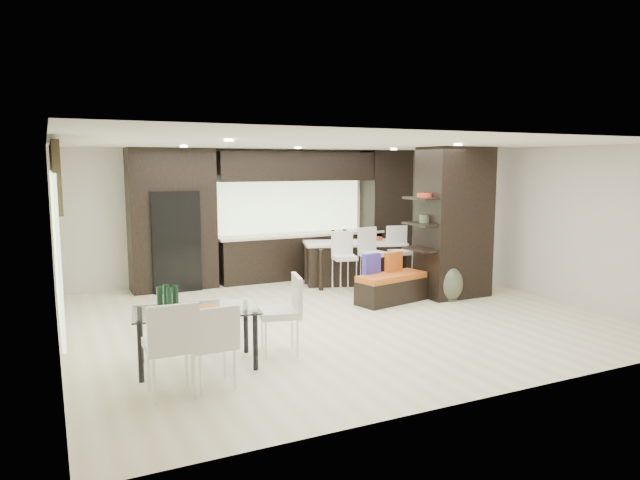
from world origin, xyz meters
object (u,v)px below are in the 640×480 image
stool_mid (373,265)px  floor_vase (451,267)px  chair_far (171,352)px  chair_near (213,349)px  chair_end (279,318)px  dining_table (197,338)px  bench (392,288)px  stool_right (400,263)px  stool_left (345,269)px  kitchen_island (354,263)px

stool_mid → floor_vase: floor_vase is taller
stool_mid → chair_far: stool_mid is taller
stool_mid → chair_far: size_ratio=1.02×
chair_far → stool_mid: bearing=38.0°
chair_near → chair_end: chair_end is taller
chair_near → chair_far: (-0.45, -0.02, 0.04)m
dining_table → chair_end: (1.05, 0.00, 0.12)m
floor_vase → stool_mid: bearing=120.9°
bench → floor_vase: floor_vase is taller
stool_right → dining_table: size_ratio=0.67×
stool_left → chair_near: stool_left is taller
stool_mid → bench: 1.03m
stool_right → floor_vase: floor_vase is taller
kitchen_island → stool_right: (0.62, -0.74, 0.06)m
dining_table → chair_near: 0.72m
stool_left → floor_vase: (1.41, -1.33, 0.14)m
bench → chair_near: (-3.82, -2.41, 0.18)m
chair_far → chair_end: (1.50, 0.74, -0.01)m
floor_vase → chair_near: bearing=-156.7°
kitchen_island → stool_right: size_ratio=2.08×
stool_mid → chair_near: 5.27m
chair_near → chair_end: (1.05, 0.72, 0.03)m
dining_table → chair_far: chair_far is taller
dining_table → stool_left: bearing=46.6°
chair_end → chair_far: bearing=129.3°
floor_vase → chair_near: 5.26m
stool_left → dining_table: (-3.42, -2.68, -0.12)m
stool_mid → floor_vase: 1.54m
floor_vase → stool_right: bearing=97.5°
stool_mid → kitchen_island: bearing=81.0°
kitchen_island → chair_far: chair_far is taller
floor_vase → chair_end: (-3.78, -1.36, -0.14)m
stool_left → chair_end: size_ratio=1.00×
bench → chair_end: chair_end is taller
stool_mid → stool_right: size_ratio=1.00×
stool_mid → dining_table: (-4.04, -2.68, -0.14)m
stool_mid → dining_table: stool_mid is taller
chair_far → chair_near: bearing=3.5°
bench → chair_far: bearing=-162.7°
chair_near → floor_vase: bearing=22.3°
stool_mid → stool_right: same height
stool_left → chair_far: 5.17m
chair_end → kitchen_island: bearing=-28.0°
kitchen_island → floor_vase: floor_vase is taller
floor_vase → chair_far: (-5.28, -2.10, -0.14)m
stool_mid → chair_end: 4.01m
stool_right → stool_left: bearing=-171.7°
kitchen_island → chair_end: chair_end is taller
stool_right → bench: 1.31m
floor_vase → chair_end: bearing=-160.2°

